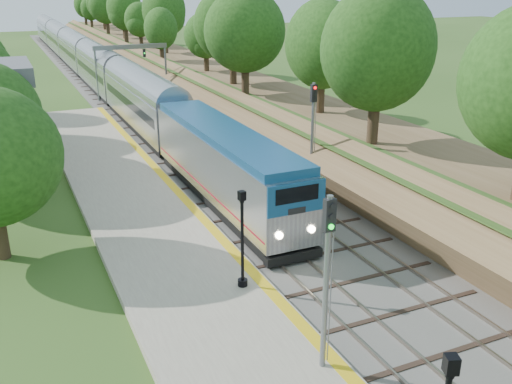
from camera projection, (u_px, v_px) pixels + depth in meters
name	position (u px, v px, depth m)	size (l,w,h in m)	color
trackbed	(121.00, 92.00, 70.59)	(9.50, 170.00, 0.28)	#4C4944
platform	(160.00, 239.00, 30.23)	(6.40, 68.00, 0.38)	gray
yellow_stripe	(210.00, 226.00, 31.26)	(0.55, 68.00, 0.01)	gold
embankment	(185.00, 72.00, 73.16)	(10.64, 170.00, 11.70)	brown
signal_gantry	(131.00, 57.00, 64.84)	(8.40, 0.38, 6.20)	slate
trees_behind_platform	(22.00, 151.00, 30.38)	(7.82, 53.32, 7.21)	#332316
train	(88.00, 63.00, 78.43)	(3.07, 123.22, 4.52)	black
lamppost_far	(242.00, 245.00, 24.53)	(0.44, 0.44, 4.46)	black
signal_platform	(327.00, 266.00, 18.64)	(0.37, 0.30, 6.39)	slate
signal_farside	(313.00, 125.00, 36.53)	(0.38, 0.30, 6.93)	slate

